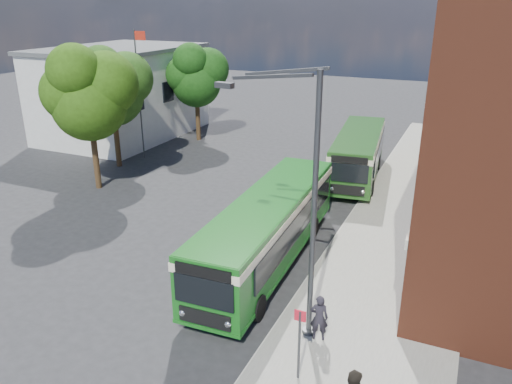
% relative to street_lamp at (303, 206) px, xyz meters
% --- Properties ---
extents(ground, '(120.00, 120.00, 0.00)m').
position_rel_street_lamp_xyz_m(ground, '(-4.84, 2.00, -4.79)').
color(ground, '#29292B').
rests_on(ground, ground).
extents(pavement, '(6.00, 48.00, 0.15)m').
position_rel_street_lamp_xyz_m(pavement, '(2.16, 10.00, -4.72)').
color(pavement, gray).
rests_on(pavement, ground).
extents(kerb_line, '(0.12, 48.00, 0.01)m').
position_rel_street_lamp_xyz_m(kerb_line, '(-0.89, 10.00, -4.79)').
color(kerb_line, beige).
rests_on(kerb_line, ground).
extents(white_building, '(9.40, 13.40, 7.30)m').
position_rel_street_lamp_xyz_m(white_building, '(-22.84, 20.00, -1.13)').
color(white_building, silver).
rests_on(white_building, ground).
extents(flagpole, '(0.95, 0.10, 9.00)m').
position_rel_street_lamp_xyz_m(flagpole, '(-17.29, 15.00, 0.15)').
color(flagpole, '#3A3C3F').
rests_on(flagpole, ground).
extents(street_lamp, '(2.96, 2.38, 9.00)m').
position_rel_street_lamp_xyz_m(street_lamp, '(0.00, 0.00, 0.00)').
color(street_lamp, '#3A3C3F').
rests_on(street_lamp, ground).
extents(bus_stop_sign, '(0.35, 0.08, 2.52)m').
position_rel_street_lamp_xyz_m(bus_stop_sign, '(0.76, -2.20, -3.28)').
color(bus_stop_sign, '#3A3C3F').
rests_on(bus_stop_sign, ground).
extents(bus_front, '(3.05, 12.17, 3.02)m').
position_rel_street_lamp_xyz_m(bus_front, '(-2.94, 4.24, -2.96)').
color(bus_front, '#156218').
rests_on(bus_front, ground).
extents(bus_rear, '(3.76, 10.24, 3.02)m').
position_rel_street_lamp_xyz_m(bus_rear, '(-2.02, 16.91, -2.96)').
color(bus_rear, '#21501B').
rests_on(bus_rear, ground).
extents(pedestrian_a, '(0.69, 0.54, 1.66)m').
position_rel_street_lamp_xyz_m(pedestrian_a, '(0.76, -0.17, -3.81)').
color(pedestrian_a, black).
rests_on(pedestrian_a, pavement).
extents(tree_left, '(5.14, 4.89, 8.68)m').
position_rel_street_lamp_xyz_m(tree_left, '(-16.02, 8.56, 1.10)').
color(tree_left, '#332312').
rests_on(tree_left, ground).
extents(tree_mid, '(4.87, 4.63, 8.22)m').
position_rel_street_lamp_xyz_m(tree_mid, '(-17.68, 12.60, 0.79)').
color(tree_mid, '#332312').
rests_on(tree_mid, ground).
extents(tree_right, '(4.64, 4.41, 7.84)m').
position_rel_street_lamp_xyz_m(tree_right, '(-16.19, 20.99, 0.52)').
color(tree_right, '#332312').
rests_on(tree_right, ground).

